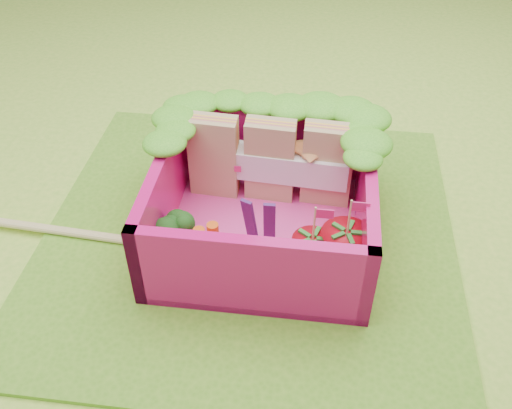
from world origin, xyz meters
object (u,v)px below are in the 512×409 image
object	(u,v)px
chopsticks	(100,236)
strawberry_left	(312,254)
broccoli	(173,231)
strawberry_right	(345,251)
bento_box	(264,202)
sandwich_stack	(271,161)

from	to	relation	value
chopsticks	strawberry_left	bearing A→B (deg)	-5.79
broccoli	strawberry_left	world-z (taller)	strawberry_left
broccoli	strawberry_right	distance (m)	1.00
strawberry_left	chopsticks	xyz separation A→B (m)	(-1.33, 0.14, -0.15)
bento_box	chopsticks	world-z (taller)	bento_box
sandwich_stack	broccoli	bearing A→B (deg)	-129.53
bento_box	strawberry_left	world-z (taller)	bento_box
strawberry_left	chopsticks	size ratio (longest dim) A/B	0.21
bento_box	chopsticks	xyz separation A→B (m)	(-1.02, -0.17, -0.25)
strawberry_left	chopsticks	world-z (taller)	strawberry_left
strawberry_right	bento_box	bearing A→B (deg)	150.50
strawberry_right	broccoli	bearing A→B (deg)	178.81
chopsticks	broccoli	bearing A→B (deg)	-10.24
strawberry_right	chopsticks	size ratio (longest dim) A/B	0.23
sandwich_stack	broccoli	world-z (taller)	sandwich_stack
strawberry_right	chopsticks	xyz separation A→B (m)	(-1.52, 0.11, -0.18)
bento_box	sandwich_stack	bearing A→B (deg)	89.00
strawberry_left	strawberry_right	xyz separation A→B (m)	(0.19, 0.02, 0.02)
bento_box	strawberry_left	distance (m)	0.45
chopsticks	sandwich_stack	bearing A→B (deg)	27.16
sandwich_stack	strawberry_left	distance (m)	0.74
bento_box	broccoli	bearing A→B (deg)	-152.53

